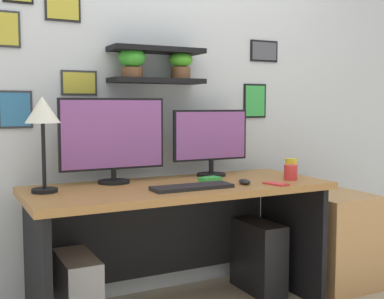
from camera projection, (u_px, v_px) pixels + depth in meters
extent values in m
cube|color=silver|center=(150.00, 80.00, 3.07)|extent=(4.40, 0.04, 2.70)
cube|color=black|center=(157.00, 81.00, 2.97)|extent=(0.58, 0.20, 0.03)
cube|color=black|center=(157.00, 50.00, 2.95)|extent=(0.58, 0.20, 0.03)
cylinder|color=brown|center=(181.00, 73.00, 3.04)|extent=(0.12, 0.12, 0.07)
ellipsoid|color=green|center=(181.00, 60.00, 3.03)|extent=(0.15, 0.15, 0.09)
cylinder|color=brown|center=(132.00, 73.00, 2.89)|extent=(0.13, 0.13, 0.06)
ellipsoid|color=green|center=(132.00, 57.00, 2.89)|extent=(0.16, 0.16, 0.12)
cube|color=black|center=(264.00, 51.00, 3.42)|extent=(0.22, 0.02, 0.15)
cube|color=#4C4C56|center=(264.00, 51.00, 3.41)|extent=(0.20, 0.00, 0.12)
cube|color=#2D2D33|center=(79.00, 83.00, 2.85)|extent=(0.21, 0.02, 0.14)
cube|color=gold|center=(79.00, 83.00, 2.85)|extent=(0.19, 0.00, 0.12)
cube|color=black|center=(254.00, 101.00, 3.42)|extent=(0.18, 0.02, 0.23)
cube|color=green|center=(255.00, 101.00, 3.41)|extent=(0.16, 0.00, 0.21)
cube|color=black|center=(63.00, 2.00, 2.77)|extent=(0.20, 0.02, 0.22)
cube|color=gold|center=(63.00, 2.00, 2.77)|extent=(0.18, 0.00, 0.19)
cube|color=#2D2D33|center=(15.00, 110.00, 2.71)|extent=(0.18, 0.02, 0.21)
cube|color=teal|center=(15.00, 110.00, 2.70)|extent=(0.16, 0.00, 0.18)
cube|color=#9E6B38|center=(180.00, 188.00, 2.74)|extent=(1.69, 0.68, 0.04)
cube|color=black|center=(37.00, 275.00, 2.42)|extent=(0.04, 0.62, 0.71)
cube|color=black|center=(291.00, 237.00, 3.13)|extent=(0.04, 0.62, 0.71)
cube|color=black|center=(159.00, 235.00, 3.04)|extent=(1.49, 0.02, 0.50)
cylinder|color=black|center=(114.00, 182.00, 2.78)|extent=(0.18, 0.18, 0.02)
cylinder|color=black|center=(114.00, 174.00, 2.78)|extent=(0.03, 0.03, 0.07)
cube|color=black|center=(113.00, 134.00, 2.77)|extent=(0.61, 0.02, 0.40)
cube|color=#8C4C99|center=(113.00, 134.00, 2.75)|extent=(0.58, 0.00, 0.38)
cylinder|color=black|center=(211.00, 175.00, 3.07)|extent=(0.18, 0.18, 0.02)
cylinder|color=black|center=(211.00, 166.00, 3.06)|extent=(0.03, 0.03, 0.09)
cube|color=black|center=(210.00, 135.00, 3.05)|extent=(0.51, 0.02, 0.31)
cube|color=#8C4C99|center=(212.00, 135.00, 3.04)|extent=(0.48, 0.00, 0.29)
cube|color=black|center=(192.00, 187.00, 2.59)|extent=(0.44, 0.14, 0.02)
ellipsoid|color=black|center=(245.00, 182.00, 2.74)|extent=(0.06, 0.09, 0.03)
cylinder|color=black|center=(45.00, 190.00, 2.49)|extent=(0.13, 0.13, 0.02)
cylinder|color=black|center=(44.00, 156.00, 2.47)|extent=(0.02, 0.02, 0.33)
cone|color=white|center=(42.00, 110.00, 2.45)|extent=(0.17, 0.17, 0.13)
cube|color=red|center=(276.00, 184.00, 2.73)|extent=(0.10, 0.15, 0.01)
cylinder|color=red|center=(291.00, 172.00, 2.90)|extent=(0.08, 0.08, 0.09)
cube|color=green|center=(210.00, 179.00, 2.85)|extent=(0.13, 0.10, 0.02)
cylinder|color=yellow|center=(291.00, 167.00, 3.05)|extent=(0.07, 0.07, 0.11)
cube|color=tan|center=(334.00, 239.00, 3.26)|extent=(0.44, 0.50, 0.61)
cube|color=#99999E|center=(77.00, 293.00, 2.59)|extent=(0.18, 0.40, 0.40)
cube|color=black|center=(258.00, 256.00, 3.14)|extent=(0.18, 0.40, 0.45)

